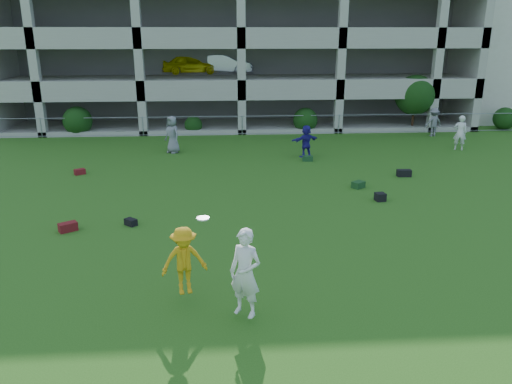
{
  "coord_description": "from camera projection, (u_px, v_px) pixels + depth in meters",
  "views": [
    {
      "loc": [
        -1.25,
        -11.29,
        5.97
      ],
      "look_at": [
        -0.26,
        3.0,
        1.4
      ],
      "focal_mm": 35.0,
      "sensor_mm": 36.0,
      "label": 1
    }
  ],
  "objects": [
    {
      "name": "bag_green_g",
      "position": [
        308.0,
        158.0,
        24.39
      ],
      "size": [
        0.53,
        0.36,
        0.25
      ],
      "primitive_type": "cube",
      "rotation": [
        0.0,
        0.0,
        -0.12
      ],
      "color": "#183A15",
      "rests_on": "ground"
    },
    {
      "name": "crate_d",
      "position": [
        380.0,
        197.0,
        18.58
      ],
      "size": [
        0.4,
        0.4,
        0.3
      ],
      "primitive_type": "cube",
      "rotation": [
        0.0,
        0.0,
        0.14
      ],
      "color": "black",
      "rests_on": "ground"
    },
    {
      "name": "shrub_row",
      "position": [
        315.0,
        108.0,
        31.2
      ],
      "size": [
        34.38,
        2.52,
        3.5
      ],
      "color": "#163D11",
      "rests_on": "ground"
    },
    {
      "name": "bystander_c",
      "position": [
        172.0,
        134.0,
        25.84
      ],
      "size": [
        1.1,
        1.1,
        1.92
      ],
      "primitive_type": "imported",
      "rotation": [
        0.0,
        0.0,
        -0.79
      ],
      "color": "gray",
      "rests_on": "ground"
    },
    {
      "name": "parking_garage",
      "position": [
        236.0,
        33.0,
        37.13
      ],
      "size": [
        30.0,
        14.0,
        12.0
      ],
      "color": "#9E998C",
      "rests_on": "ground"
    },
    {
      "name": "bag_green_c",
      "position": [
        358.0,
        185.0,
        20.15
      ],
      "size": [
        0.61,
        0.58,
        0.26
      ],
      "primitive_type": "cube",
      "rotation": [
        0.0,
        0.0,
        0.66
      ],
      "color": "#153312",
      "rests_on": "ground"
    },
    {
      "name": "frisbee_contest",
      "position": [
        208.0,
        265.0,
        10.94
      ],
      "size": [
        2.34,
        1.62,
        2.18
      ],
      "color": "orange",
      "rests_on": "ground"
    },
    {
      "name": "ground",
      "position": [
        274.0,
        280.0,
        12.63
      ],
      "size": [
        100.0,
        100.0,
        0.0
      ],
      "primitive_type": "plane",
      "color": "#235114",
      "rests_on": "ground"
    },
    {
      "name": "bag_red_f",
      "position": [
        80.0,
        172.0,
        22.07
      ],
      "size": [
        0.53,
        0.48,
        0.24
      ],
      "primitive_type": "cube",
      "rotation": [
        0.0,
        0.0,
        0.58
      ],
      "color": "#570F18",
      "rests_on": "ground"
    },
    {
      "name": "bystander_e",
      "position": [
        460.0,
        133.0,
        26.49
      ],
      "size": [
        0.78,
        0.64,
        1.85
      ],
      "primitive_type": "imported",
      "rotation": [
        0.0,
        0.0,
        2.81
      ],
      "color": "white",
      "rests_on": "ground"
    },
    {
      "name": "bystander_f",
      "position": [
        433.0,
        122.0,
        30.08
      ],
      "size": [
        1.21,
        0.85,
        1.7
      ],
      "primitive_type": "imported",
      "rotation": [
        0.0,
        0.0,
        3.36
      ],
      "color": "slate",
      "rests_on": "ground"
    },
    {
      "name": "bystander_d",
      "position": [
        306.0,
        141.0,
        25.01
      ],
      "size": [
        1.56,
        1.05,
        1.61
      ],
      "primitive_type": "imported",
      "rotation": [
        0.0,
        0.0,
        3.57
      ],
      "color": "navy",
      "rests_on": "ground"
    },
    {
      "name": "bag_black_e",
      "position": [
        404.0,
        173.0,
        21.74
      ],
      "size": [
        0.62,
        0.33,
        0.3
      ],
      "primitive_type": "cube",
      "rotation": [
        0.0,
        0.0,
        -0.06
      ],
      "color": "black",
      "rests_on": "ground"
    },
    {
      "name": "fence",
      "position": [
        242.0,
        125.0,
        30.5
      ],
      "size": [
        36.06,
        0.06,
        1.2
      ],
      "color": "gray",
      "rests_on": "ground"
    },
    {
      "name": "bag_red_a",
      "position": [
        68.0,
        227.0,
        15.72
      ],
      "size": [
        0.62,
        0.55,
        0.28
      ],
      "primitive_type": "cube",
      "rotation": [
        0.0,
        0.0,
        0.59
      ],
      "color": "#56120E",
      "rests_on": "ground"
    },
    {
      "name": "bag_black_b",
      "position": [
        131.0,
        222.0,
        16.21
      ],
      "size": [
        0.46,
        0.46,
        0.22
      ],
      "primitive_type": "cube",
      "rotation": [
        0.0,
        0.0,
        -0.75
      ],
      "color": "black",
      "rests_on": "ground"
    }
  ]
}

